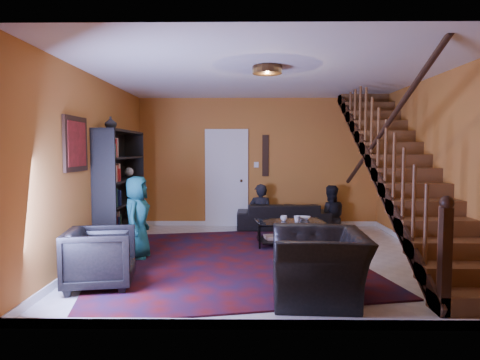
# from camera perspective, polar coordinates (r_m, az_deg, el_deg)

# --- Properties ---
(floor) EXTENTS (5.50, 5.50, 0.00)m
(floor) POSITION_cam_1_polar(r_m,az_deg,el_deg) (6.83, 3.19, -10.14)
(floor) COLOR beige
(floor) RESTS_ON ground
(room) EXTENTS (5.50, 5.50, 5.50)m
(room) POSITION_cam_1_polar(r_m,az_deg,el_deg) (8.18, -6.66, -7.44)
(room) COLOR #B86428
(room) RESTS_ON ground
(staircase) EXTENTS (0.95, 5.02, 3.18)m
(staircase) POSITION_cam_1_polar(r_m,az_deg,el_deg) (7.05, 20.75, 1.56)
(staircase) COLOR brown
(staircase) RESTS_ON floor
(bookshelf) EXTENTS (0.35, 1.80, 2.00)m
(bookshelf) POSITION_cam_1_polar(r_m,az_deg,el_deg) (7.55, -15.54, -1.49)
(bookshelf) COLOR black
(bookshelf) RESTS_ON floor
(door) EXTENTS (0.82, 0.05, 2.05)m
(door) POSITION_cam_1_polar(r_m,az_deg,el_deg) (9.37, -1.79, 0.07)
(door) COLOR silver
(door) RESTS_ON floor
(framed_picture) EXTENTS (0.04, 0.74, 0.74)m
(framed_picture) POSITION_cam_1_polar(r_m,az_deg,el_deg) (6.15, -21.08, 4.50)
(framed_picture) COLOR maroon
(framed_picture) RESTS_ON room
(wall_hanging) EXTENTS (0.14, 0.03, 0.90)m
(wall_hanging) POSITION_cam_1_polar(r_m,az_deg,el_deg) (9.36, 3.42, 3.27)
(wall_hanging) COLOR black
(wall_hanging) RESTS_ON room
(ceiling_fixture) EXTENTS (0.40, 0.40, 0.10)m
(ceiling_fixture) POSITION_cam_1_polar(r_m,az_deg,el_deg) (5.92, 3.65, 14.43)
(ceiling_fixture) COLOR #3F2814
(ceiling_fixture) RESTS_ON room
(rug) EXTENTS (4.55, 4.97, 0.02)m
(rug) POSITION_cam_1_polar(r_m,az_deg,el_deg) (6.60, -1.98, -10.55)
(rug) COLOR #4A0D0D
(rug) RESTS_ON floor
(sofa) EXTENTS (1.93, 0.79, 0.56)m
(sofa) POSITION_cam_1_polar(r_m,az_deg,el_deg) (9.06, 5.76, -4.83)
(sofa) COLOR black
(sofa) RESTS_ON floor
(armchair_left) EXTENTS (0.92, 0.90, 0.73)m
(armchair_left) POSITION_cam_1_polar(r_m,az_deg,el_deg) (5.53, -18.13, -9.84)
(armchair_left) COLOR black
(armchair_left) RESTS_ON floor
(armchair_right) EXTENTS (1.08, 1.21, 0.76)m
(armchair_right) POSITION_cam_1_polar(r_m,az_deg,el_deg) (4.97, 10.51, -11.10)
(armchair_right) COLOR black
(armchair_right) RESTS_ON floor
(person_adult_a) EXTENTS (0.53, 0.36, 1.41)m
(person_adult_a) POSITION_cam_1_polar(r_m,az_deg,el_deg) (9.08, 2.72, -4.96)
(person_adult_a) COLOR black
(person_adult_a) RESTS_ON sofa
(person_adult_b) EXTENTS (0.69, 0.54, 1.38)m
(person_adult_b) POSITION_cam_1_polar(r_m,az_deg,el_deg) (9.26, 11.91, -4.95)
(person_adult_b) COLOR black
(person_adult_b) RESTS_ON sofa
(person_child) EXTENTS (0.43, 0.64, 1.28)m
(person_child) POSITION_cam_1_polar(r_m,az_deg,el_deg) (6.74, -13.59, -4.90)
(person_child) COLOR #1A645F
(person_child) RESTS_ON armchair_left
(coffee_table) EXTENTS (1.23, 0.83, 0.44)m
(coffee_table) POSITION_cam_1_polar(r_m,az_deg,el_deg) (7.53, 6.72, -6.87)
(coffee_table) COLOR black
(coffee_table) RESTS_ON floor
(cup_a) EXTENTS (0.15, 0.15, 0.09)m
(cup_a) POSITION_cam_1_polar(r_m,az_deg,el_deg) (7.51, 5.87, -5.09)
(cup_a) COLOR #999999
(cup_a) RESTS_ON coffee_table
(cup_b) EXTENTS (0.14, 0.14, 0.10)m
(cup_b) POSITION_cam_1_polar(r_m,az_deg,el_deg) (7.45, 7.60, -5.14)
(cup_b) COLOR #999999
(cup_b) RESTS_ON coffee_table
(bowl) EXTENTS (0.28, 0.28, 0.06)m
(bowl) POSITION_cam_1_polar(r_m,az_deg,el_deg) (7.67, 8.52, -5.05)
(bowl) COLOR #999999
(bowl) RESTS_ON coffee_table
(vase) EXTENTS (0.18, 0.18, 0.19)m
(vase) POSITION_cam_1_polar(r_m,az_deg,el_deg) (7.05, -16.86, 7.31)
(vase) COLOR #999999
(vase) RESTS_ON bookshelf
(popcorn_bucket) EXTENTS (0.18, 0.18, 0.15)m
(popcorn_bucket) POSITION_cam_1_polar(r_m,az_deg,el_deg) (6.07, -16.98, -11.19)
(popcorn_bucket) COLOR red
(popcorn_bucket) RESTS_ON rug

